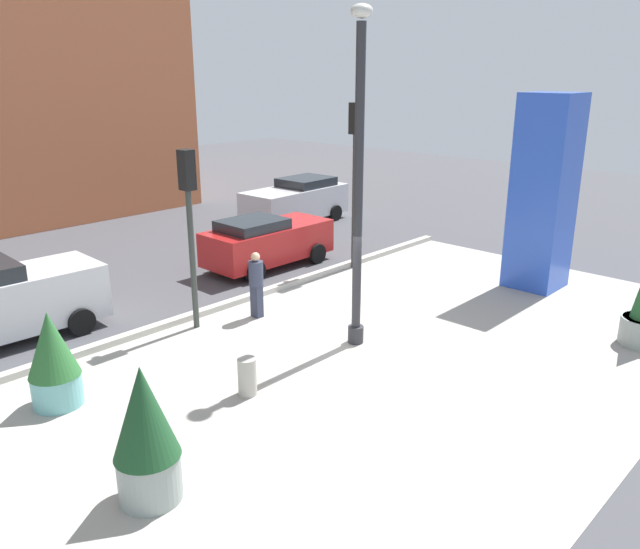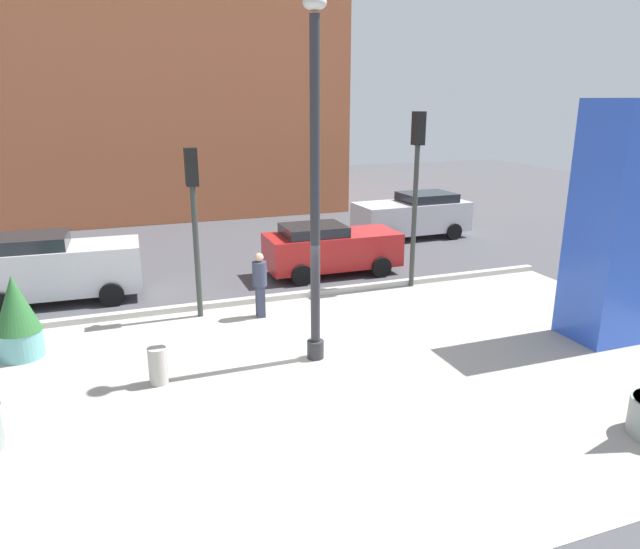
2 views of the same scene
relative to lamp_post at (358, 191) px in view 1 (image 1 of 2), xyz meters
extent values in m
plane|color=#47474C|center=(-0.22, 4.78, -3.48)|extent=(60.00, 60.00, 0.00)
cube|color=#ADA89E|center=(-0.22, -1.22, -3.48)|extent=(18.00, 10.00, 0.02)
cube|color=#B7B2A8|center=(-0.22, 3.90, -3.40)|extent=(18.00, 0.24, 0.16)
cylinder|color=#2D2D33|center=(0.00, 0.00, -3.28)|extent=(0.36, 0.36, 0.40)
cylinder|color=#2D2D33|center=(0.00, 0.00, -0.07)|extent=(0.20, 0.20, 6.81)
ellipsoid|color=silver|center=(0.00, 0.00, 3.51)|extent=(0.44, 0.44, 0.28)
cube|color=blue|center=(6.56, -1.17, -0.80)|extent=(1.41, 1.41, 5.34)
cylinder|color=#6BB2B2|center=(-5.89, 2.21, -3.17)|extent=(0.90, 0.90, 0.61)
cylinder|color=#382819|center=(-5.89, 2.21, -2.89)|extent=(0.82, 0.82, 0.04)
cone|color=#2D6B33|center=(-5.89, 2.21, -2.26)|extent=(0.93, 0.93, 1.22)
cylinder|color=gray|center=(-6.23, -1.38, -3.12)|extent=(0.90, 0.90, 0.72)
cylinder|color=#382819|center=(-6.23, -1.38, -2.78)|extent=(0.83, 0.83, 0.04)
cone|color=#1E4C28|center=(-6.23, -1.38, -2.07)|extent=(0.95, 0.95, 1.39)
cylinder|color=#B2ADA3|center=(-3.26, -0.05, -3.10)|extent=(0.36, 0.36, 0.75)
cylinder|color=#333833|center=(-1.91, 3.38, -1.81)|extent=(0.14, 0.14, 3.33)
cube|color=black|center=(-1.91, 3.38, 0.30)|extent=(0.28, 0.32, 0.90)
sphere|color=red|center=(-1.91, 3.55, 0.57)|extent=(0.18, 0.18, 0.18)
cylinder|color=#333833|center=(4.36, 3.74, -1.43)|extent=(0.14, 0.14, 4.10)
cube|color=black|center=(4.36, 3.74, 1.07)|extent=(0.28, 0.32, 0.90)
sphere|color=yellow|center=(4.36, 3.91, 1.07)|extent=(0.18, 0.18, 0.18)
cube|color=silver|center=(7.41, 9.39, -2.63)|extent=(4.54, 2.02, 1.14)
cube|color=#1E2328|center=(8.08, 9.41, -1.89)|extent=(2.07, 1.72, 0.34)
cylinder|color=black|center=(6.05, 8.41, -3.16)|extent=(0.65, 0.24, 0.64)
cylinder|color=black|center=(5.99, 10.29, -3.16)|extent=(0.65, 0.24, 0.64)
cylinder|color=black|center=(8.83, 8.49, -3.16)|extent=(0.65, 0.24, 0.64)
cylinder|color=black|center=(8.77, 10.38, -3.16)|extent=(0.65, 0.24, 0.64)
cube|color=silver|center=(-5.29, 5.90, -2.57)|extent=(4.33, 1.91, 1.26)
cylinder|color=black|center=(-3.93, 6.71, -3.16)|extent=(0.65, 0.25, 0.64)
cylinder|color=black|center=(-4.00, 4.98, -3.16)|extent=(0.65, 0.25, 0.64)
cube|color=red|center=(2.63, 5.76, -2.69)|extent=(4.18, 1.75, 1.03)
cube|color=#1E2328|center=(2.00, 5.76, -2.02)|extent=(1.89, 1.52, 0.31)
cylinder|color=black|center=(3.93, 6.60, -3.16)|extent=(0.64, 0.23, 0.64)
cylinder|color=black|center=(3.91, 4.89, -3.16)|extent=(0.64, 0.23, 0.64)
cylinder|color=black|center=(1.34, 6.62, -3.16)|extent=(0.64, 0.23, 0.64)
cylinder|color=black|center=(1.33, 4.91, -3.16)|extent=(0.64, 0.23, 0.64)
cube|color=#33384C|center=(-0.48, 2.81, -3.06)|extent=(0.21, 0.29, 0.83)
cylinder|color=#33384C|center=(-0.48, 2.81, -2.33)|extent=(0.38, 0.38, 0.62)
sphere|color=tan|center=(-0.48, 2.81, -1.91)|extent=(0.23, 0.23, 0.23)
camera|label=1|loc=(-10.21, -8.42, 2.42)|focal=35.56mm
camera|label=2|loc=(-3.84, -10.77, 1.85)|focal=32.70mm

